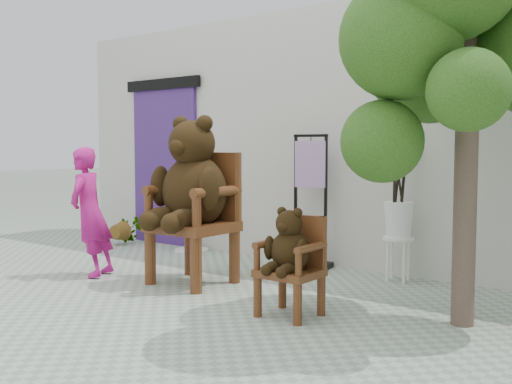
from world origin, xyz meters
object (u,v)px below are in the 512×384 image
tree (451,19)px  person (90,212)px  chair_small (291,253)px  display_stand (310,217)px  chair_big (193,190)px  cafe_table (192,218)px  stool_bucket (399,219)px

tree → person: bearing=-168.7°
chair_small → display_stand: (-0.91, 1.72, 0.07)m
person → tree: tree is taller
chair_big → cafe_table: (-1.32, 1.36, -0.50)m
chair_small → tree: bearing=33.0°
chair_big → chair_small: chair_big is taller
chair_big → tree: tree is taller
display_stand → stool_bucket: display_stand is taller
cafe_table → chair_big: bearing=-45.7°
person → cafe_table: size_ratio=1.94×
cafe_table → display_stand: (1.85, -0.00, 0.14)m
chair_small → chair_big: bearing=165.6°
chair_small → stool_bucket: stool_bucket is taller
person → stool_bucket: 3.22m
person → tree: bearing=77.7°
chair_big → display_stand: bearing=68.7°
cafe_table → tree: size_ratio=0.21×
person → tree: size_ratio=0.42×
person → stool_bucket: size_ratio=0.94×
person → stool_bucket: stool_bucket is taller
cafe_table → tree: 4.38m
cafe_table → tree: bearing=-15.6°
stool_bucket → chair_small: bearing=-95.0°
chair_big → chair_small: bearing=-14.4°
display_stand → stool_bucket: (1.06, 0.00, 0.06)m
person → cafe_table: person is taller
chair_small → stool_bucket: size_ratio=0.61×
chair_big → display_stand: 1.50m
display_stand → tree: (1.94, -1.05, 1.77)m
chair_big → cafe_table: chair_big is taller
display_stand → tree: bearing=-40.6°
tree → display_stand: bearing=151.5°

